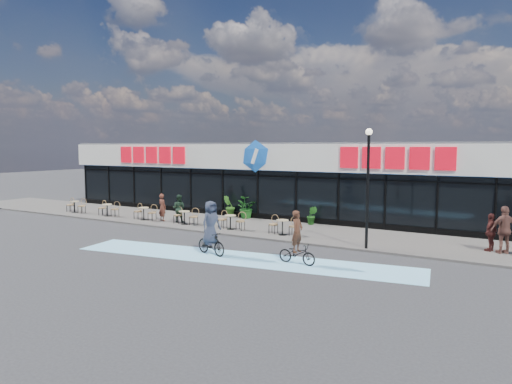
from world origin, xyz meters
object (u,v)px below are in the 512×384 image
lamp_post (368,178)px  pedestrian_c (505,230)px  cyclist_b (297,246)px  bistro_set_0 (76,205)px  patron_right (179,208)px  potted_plant_mid (229,206)px  pedestrian_a (491,232)px  potted_plant_right (312,215)px  patron_left (162,207)px  cyclist_a (211,232)px  potted_plant_left (245,208)px

lamp_post → pedestrian_c: lamp_post is taller
cyclist_b → pedestrian_c: bearing=38.4°
bistro_set_0 → patron_right: (8.29, 0.33, 0.33)m
bistro_set_0 → potted_plant_mid: bearing=19.3°
pedestrian_a → cyclist_b: cyclist_b is taller
potted_plant_mid → pedestrian_a: (14.29, -2.30, 0.14)m
lamp_post → bistro_set_0: (-19.41, 0.94, -2.53)m
pedestrian_c → lamp_post: bearing=-12.4°
lamp_post → pedestrian_c: bearing=19.7°
potted_plant_right → patron_left: (-7.95, -3.12, 0.27)m
potted_plant_mid → cyclist_a: 9.37m
pedestrian_c → potted_plant_mid: bearing=-41.8°
bistro_set_0 → cyclist_b: 18.34m
potted_plant_right → pedestrian_c: pedestrian_c is taller
bistro_set_0 → potted_plant_mid: 10.26m
cyclist_b → potted_plant_right: bearing=109.0°
bistro_set_0 → potted_plant_mid: (9.68, 3.39, 0.19)m
potted_plant_right → pedestrian_a: bearing=-14.2°
pedestrian_c → cyclist_a: bearing=-3.1°
lamp_post → bistro_set_0: lamp_post is taller
bistro_set_0 → cyclist_a: bearing=-18.8°
potted_plant_right → bistro_set_0: bearing=-167.7°
potted_plant_right → pedestrian_a: (8.82, -2.23, 0.27)m
potted_plant_left → patron_left: size_ratio=0.82×
lamp_post → cyclist_a: (-5.22, -3.88, -2.15)m
potted_plant_left → potted_plant_mid: size_ratio=1.00×
lamp_post → pedestrian_c: (5.04, 1.81, -2.03)m
bistro_set_0 → cyclist_a: cyclist_a is taller
bistro_set_0 → patron_right: bearing=2.3°
potted_plant_left → patron_left: patron_left is taller
potted_plant_mid → pedestrian_c: (14.77, -2.52, 0.31)m
bistro_set_0 → pedestrian_c: (24.45, 0.87, 0.50)m
patron_right → pedestrian_a: 15.69m
potted_plant_mid → patron_left: 4.05m
potted_plant_right → patron_right: bearing=-156.4°
potted_plant_left → patron_left: bearing=-138.4°
potted_plant_right → cyclist_b: cyclist_b is taller
potted_plant_mid → cyclist_b: cyclist_b is taller
cyclist_a → cyclist_b: size_ratio=1.09×
potted_plant_mid → pedestrian_a: size_ratio=0.83×
potted_plant_right → potted_plant_mid: bearing=179.2°
patron_left → cyclist_a: (6.99, -5.01, 0.06)m
lamp_post → potted_plant_left: lamp_post is taller
cyclist_b → potted_plant_left: bearing=131.9°
potted_plant_right → cyclist_b: (2.66, -7.71, 0.07)m
patron_right → pedestrian_c: pedestrian_c is taller
potted_plant_right → cyclist_b: size_ratio=0.51×
bistro_set_0 → cyclist_b: size_ratio=0.76×
potted_plant_mid → potted_plant_right: size_ratio=1.26×
lamp_post → potted_plant_mid: bearing=156.0°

